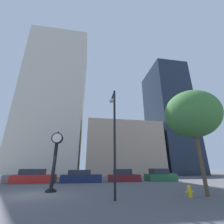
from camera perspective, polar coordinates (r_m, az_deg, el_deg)
ground_plane at (r=12.27m, az=-28.71°, el=-26.01°), size 200.00×200.00×0.00m
building_tall_tower at (r=39.67m, az=-20.65°, el=4.04°), size 13.44×12.00×34.17m
building_storefront_row at (r=36.82m, az=3.59°, el=-14.02°), size 16.39×12.00×11.22m
building_glass_modern at (r=43.50m, az=20.54°, el=-1.97°), size 8.63×12.00×28.64m
street_clock at (r=12.98m, az=-20.81°, el=-15.18°), size 0.87×0.80×4.46m
car_red at (r=20.50m, az=-27.64°, el=-21.09°), size 4.66×1.85×1.49m
car_navy at (r=19.62m, az=-11.71°, el=-23.06°), size 4.69×1.93×1.38m
car_maroon at (r=20.56m, az=4.40°, el=-23.19°), size 3.95×2.05×1.45m
car_green at (r=22.15m, az=17.85°, el=-22.09°), size 3.91×2.08×1.49m
fire_hydrant_near at (r=11.31m, az=27.41°, el=-25.13°), size 0.57×0.25×0.68m
street_lamp_right at (r=9.88m, az=0.59°, el=-4.55°), size 0.36×1.57×6.62m
bare_tree at (r=12.50m, az=28.15°, el=-0.72°), size 3.81×3.81×7.10m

